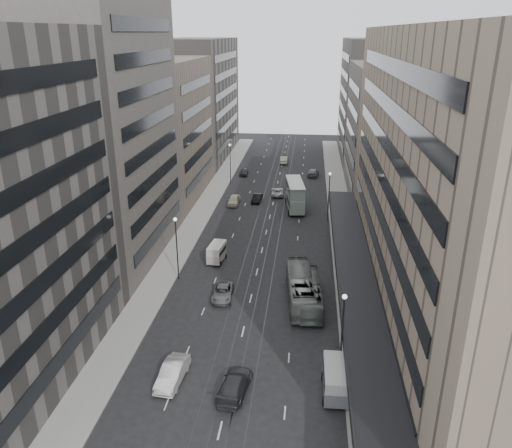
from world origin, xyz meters
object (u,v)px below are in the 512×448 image
at_px(double_decker, 295,194).
at_px(vw_microbus, 336,379).
at_px(bus_far, 300,288).
at_px(sedan_1, 172,373).
at_px(bus_near, 309,293).
at_px(sedan_2, 223,292).
at_px(panel_van, 217,252).

height_order(double_decker, vw_microbus, double_decker).
bearing_deg(bus_far, sedan_1, 49.16).
bearing_deg(sedan_1, bus_far, 59.67).
distance_m(bus_near, sedan_1, 19.14).
relative_size(bus_far, double_decker, 1.23).
relative_size(sedan_1, sedan_2, 1.04).
height_order(sedan_1, sedan_2, sedan_1).
height_order(bus_near, double_decker, double_decker).
height_order(bus_far, double_decker, double_decker).
bearing_deg(sedan_1, vw_microbus, 4.77).
bearing_deg(vw_microbus, double_decker, 95.64).
bearing_deg(panel_van, sedan_1, -82.65).
bearing_deg(panel_van, double_decker, 72.58).
distance_m(double_decker, sedan_1, 48.80).
relative_size(double_decker, panel_van, 2.30).
bearing_deg(bus_far, bus_near, 136.93).
xyz_separation_m(bus_far, sedan_1, (-11.02, -15.65, -0.78)).
distance_m(panel_van, sedan_1, 25.24).
xyz_separation_m(sedan_1, sedan_2, (1.92, 15.37, -0.16)).
distance_m(bus_near, double_decker, 33.18).
height_order(panel_van, sedan_2, panel_van).
distance_m(double_decker, sedan_2, 33.38).
bearing_deg(double_decker, bus_far, -94.54).
distance_m(vw_microbus, sedan_2, 19.85).
xyz_separation_m(double_decker, sedan_2, (-7.36, -32.50, -2.04)).
xyz_separation_m(bus_near, double_decker, (-2.80, 33.03, 1.28)).
bearing_deg(vw_microbus, bus_far, 101.79).
height_order(bus_near, sedan_2, bus_near).
relative_size(bus_far, sedan_1, 2.25).
relative_size(bus_far, panel_van, 2.84).
relative_size(panel_van, sedan_1, 0.79).
bearing_deg(vw_microbus, bus_near, 98.50).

